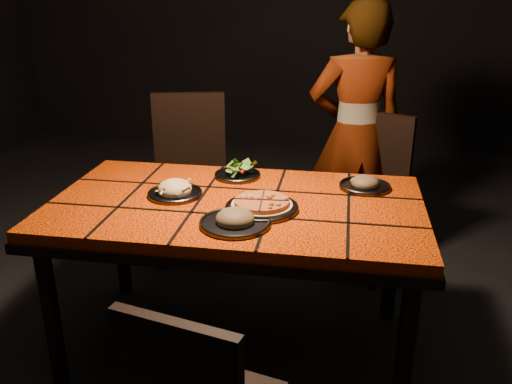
% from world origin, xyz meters
% --- Properties ---
extents(room_shell, '(6.04, 7.04, 3.08)m').
position_xyz_m(room_shell, '(0.00, 0.00, 1.50)').
color(room_shell, black).
rests_on(room_shell, ground).
extents(dining_table, '(1.62, 0.92, 0.75)m').
position_xyz_m(dining_table, '(0.00, 0.00, 0.67)').
color(dining_table, '#FB4A07').
rests_on(dining_table, ground).
extents(chair_far_left, '(0.54, 0.54, 1.00)m').
position_xyz_m(chair_far_left, '(-0.50, 0.97, 0.57)').
color(chair_far_left, black).
rests_on(chair_far_left, ground).
extents(chair_far_right, '(0.56, 0.56, 0.93)m').
position_xyz_m(chair_far_right, '(0.60, 0.93, 0.53)').
color(chair_far_right, black).
rests_on(chair_far_right, ground).
extents(diner, '(0.64, 0.49, 1.57)m').
position_xyz_m(diner, '(0.51, 1.05, 0.79)').
color(diner, brown).
rests_on(diner, ground).
extents(plate_pizza, '(0.31, 0.31, 0.04)m').
position_xyz_m(plate_pizza, '(0.12, -0.07, 0.77)').
color(plate_pizza, '#393A3F').
rests_on(plate_pizza, dining_table).
extents(plate_pasta, '(0.24, 0.24, 0.08)m').
position_xyz_m(plate_pasta, '(-0.28, 0.02, 0.77)').
color(plate_pasta, '#393A3F').
rests_on(plate_pasta, dining_table).
extents(plate_salad, '(0.22, 0.22, 0.07)m').
position_xyz_m(plate_salad, '(-0.06, 0.31, 0.78)').
color(plate_salad, '#393A3F').
rests_on(plate_salad, dining_table).
extents(plate_mushroom_a, '(0.28, 0.28, 0.09)m').
position_xyz_m(plate_mushroom_a, '(0.04, -0.24, 0.77)').
color(plate_mushroom_a, '#393A3F').
rests_on(plate_mushroom_a, dining_table).
extents(plate_mushroom_b, '(0.23, 0.23, 0.08)m').
position_xyz_m(plate_mushroom_b, '(0.55, 0.26, 0.77)').
color(plate_mushroom_b, '#393A3F').
rests_on(plate_mushroom_b, dining_table).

